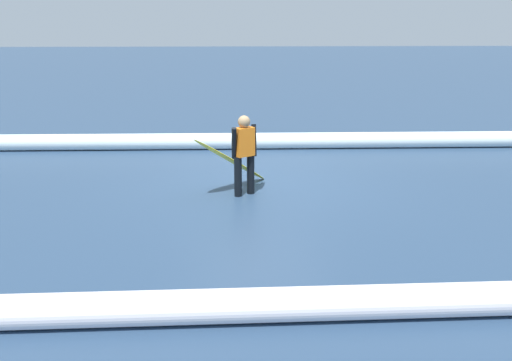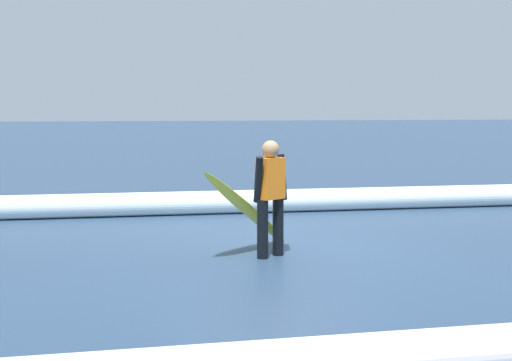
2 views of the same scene
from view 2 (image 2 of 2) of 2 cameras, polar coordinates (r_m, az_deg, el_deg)
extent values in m
plane|color=navy|center=(9.81, 2.06, -5.23)|extent=(191.39, 191.39, 0.00)
cylinder|color=black|center=(8.99, 0.52, -3.85)|extent=(0.14, 0.14, 0.73)
cylinder|color=black|center=(9.19, 1.75, -3.64)|extent=(0.14, 0.14, 0.73)
cube|color=orange|center=(9.01, 1.15, 0.17)|extent=(0.39, 0.35, 0.51)
sphere|color=#9B7D58|center=(8.98, 1.15, 2.47)|extent=(0.22, 0.22, 0.22)
cylinder|color=black|center=(8.86, 0.19, 0.08)|extent=(0.09, 0.23, 0.58)
cylinder|color=black|center=(9.17, 2.08, 0.26)|extent=(0.09, 0.24, 0.58)
ellipsoid|color=yellow|center=(9.35, -0.68, -2.31)|extent=(1.54, 1.54, 1.15)
ellipsoid|color=red|center=(9.35, -0.68, -2.29)|extent=(1.14, 1.15, 0.93)
cylinder|color=white|center=(13.08, 2.98, -1.57)|extent=(23.23, 1.33, 0.41)
camera|label=1|loc=(2.07, 88.44, 29.86)|focal=35.95mm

